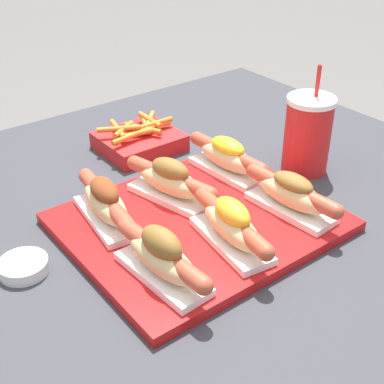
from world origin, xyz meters
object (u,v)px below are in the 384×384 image
at_px(hot_dog_1, 232,225).
at_px(hot_dog_2, 292,194).
at_px(sauce_bowl, 23,266).
at_px(fries_basket, 139,140).
at_px(hot_dog_0, 162,257).
at_px(hot_dog_4, 170,181).
at_px(hot_dog_3, 106,202).
at_px(drink_cup, 307,134).
at_px(serving_tray, 199,222).
at_px(hot_dog_5, 227,157).

relative_size(hot_dog_1, hot_dog_2, 0.99).
bearing_deg(sauce_bowl, fries_basket, 33.75).
xyz_separation_m(hot_dog_0, hot_dog_4, (0.13, 0.17, -0.00)).
relative_size(hot_dog_1, hot_dog_3, 1.00).
distance_m(hot_dog_4, drink_cup, 0.30).
height_order(serving_tray, hot_dog_2, hot_dog_2).
xyz_separation_m(serving_tray, hot_dog_2, (0.14, -0.08, 0.04)).
relative_size(hot_dog_0, hot_dog_3, 1.01).
xyz_separation_m(hot_dog_3, sauce_bowl, (-0.16, -0.02, -0.04)).
relative_size(serving_tray, sauce_bowl, 5.70).
distance_m(serving_tray, hot_dog_4, 0.09).
distance_m(serving_tray, hot_dog_5, 0.17).
bearing_deg(serving_tray, hot_dog_0, -147.08).
distance_m(hot_dog_3, fries_basket, 0.30).
distance_m(hot_dog_2, hot_dog_3, 0.31).
bearing_deg(hot_dog_0, hot_dog_2, 1.98).
relative_size(hot_dog_4, sauce_bowl, 2.63).
relative_size(hot_dog_0, hot_dog_2, 1.00).
bearing_deg(hot_dog_1, serving_tray, 86.49).
relative_size(hot_dog_0, hot_dog_4, 1.02).
xyz_separation_m(hot_dog_1, hot_dog_5, (0.14, 0.18, -0.00)).
distance_m(hot_dog_5, sauce_bowl, 0.42).
distance_m(hot_dog_2, drink_cup, 0.19).
relative_size(hot_dog_3, sauce_bowl, 2.68).
bearing_deg(hot_dog_2, sauce_bowl, 160.89).
distance_m(sauce_bowl, drink_cup, 0.57).
bearing_deg(drink_cup, hot_dog_4, 170.36).
distance_m(hot_dog_0, hot_dog_2, 0.27).
bearing_deg(hot_dog_2, fries_basket, 98.54).
height_order(serving_tray, hot_dog_1, hot_dog_1).
bearing_deg(hot_dog_3, sauce_bowl, -172.61).
relative_size(hot_dog_5, drink_cup, 0.95).
relative_size(hot_dog_0, fries_basket, 1.23).
bearing_deg(hot_dog_1, fries_basket, 78.06).
bearing_deg(hot_dog_0, hot_dog_4, 51.38).
relative_size(sauce_bowl, fries_basket, 0.46).
bearing_deg(hot_dog_5, sauce_bowl, -176.95).
distance_m(hot_dog_4, sauce_bowl, 0.28).
relative_size(hot_dog_4, hot_dog_5, 0.98).
height_order(hot_dog_1, hot_dog_2, hot_dog_1).
xyz_separation_m(hot_dog_2, hot_dog_5, (0.00, 0.17, 0.00)).
relative_size(serving_tray, hot_dog_1, 2.13).
distance_m(hot_dog_1, hot_dog_3, 0.21).
xyz_separation_m(hot_dog_0, hot_dog_2, (0.27, 0.01, -0.00)).
xyz_separation_m(hot_dog_1, drink_cup, (0.29, 0.12, 0.02)).
distance_m(hot_dog_3, hot_dog_5, 0.26).
bearing_deg(hot_dog_3, hot_dog_2, -32.16).
height_order(serving_tray, hot_dog_5, hot_dog_5).
relative_size(hot_dog_2, hot_dog_4, 1.02).
distance_m(hot_dog_2, fries_basket, 0.39).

